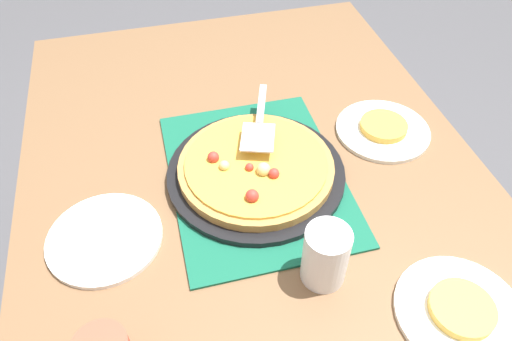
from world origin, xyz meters
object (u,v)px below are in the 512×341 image
(plate_near_left, at_px, (460,312))
(served_slice_right, at_px, (384,126))
(pizza_server, at_px, (259,123))
(plate_side, at_px, (105,238))
(pizza, at_px, (256,167))
(pizza_pan, at_px, (256,173))
(plate_far_right, at_px, (383,130))
(served_slice_left, at_px, (462,309))
(cup_near, at_px, (325,256))

(plate_near_left, bearing_deg, served_slice_right, 171.21)
(pizza_server, bearing_deg, plate_side, -62.75)
(pizza, xyz_separation_m, plate_near_left, (0.39, 0.26, -0.03))
(pizza_pan, height_order, pizza_server, pizza_server)
(served_slice_right, bearing_deg, plate_near_left, -8.79)
(pizza, height_order, plate_far_right, pizza)
(plate_near_left, bearing_deg, pizza_pan, -147.13)
(plate_near_left, bearing_deg, served_slice_left, 0.00)
(pizza_pan, distance_m, served_slice_left, 0.47)
(plate_side, xyz_separation_m, served_slice_right, (-0.16, 0.65, 0.01))
(plate_side, bearing_deg, served_slice_left, 62.07)
(pizza, height_order, plate_near_left, pizza)
(plate_far_right, bearing_deg, pizza, -77.96)
(pizza_server, bearing_deg, pizza, -18.88)
(plate_side, bearing_deg, plate_near_left, 62.07)
(plate_near_left, distance_m, served_slice_right, 0.47)
(cup_near, bearing_deg, plate_far_right, 140.92)
(plate_far_right, height_order, cup_near, cup_near)
(served_slice_left, xyz_separation_m, served_slice_right, (-0.46, 0.07, 0.00))
(plate_near_left, xyz_separation_m, served_slice_right, (-0.46, 0.07, 0.01))
(plate_far_right, distance_m, cup_near, 0.43)
(served_slice_left, distance_m, served_slice_right, 0.47)
(pizza, bearing_deg, served_slice_left, 33.02)
(pizza_pan, xyz_separation_m, served_slice_right, (-0.07, 0.33, 0.01))
(plate_near_left, height_order, pizza_server, pizza_server)
(plate_near_left, height_order, served_slice_left, served_slice_left)
(pizza_pan, height_order, plate_far_right, pizza_pan)
(pizza_server, bearing_deg, plate_far_right, 85.40)
(served_slice_right, bearing_deg, plate_far_right, 0.00)
(pizza_pan, height_order, served_slice_left, served_slice_left)
(plate_side, height_order, served_slice_left, served_slice_left)
(pizza, distance_m, plate_side, 0.33)
(plate_far_right, relative_size, served_slice_left, 2.00)
(plate_side, xyz_separation_m, served_slice_left, (0.31, 0.58, 0.01))
(pizza_pan, distance_m, served_slice_right, 0.33)
(pizza, bearing_deg, cup_near, 12.10)
(plate_near_left, relative_size, plate_far_right, 1.00)
(served_slice_left, xyz_separation_m, pizza_server, (-0.49, -0.22, 0.05))
(served_slice_right, bearing_deg, pizza, -77.96)
(plate_far_right, height_order, served_slice_right, served_slice_right)
(plate_far_right, xyz_separation_m, served_slice_right, (0.00, 0.00, 0.01))
(plate_far_right, bearing_deg, plate_side, -76.31)
(plate_side, xyz_separation_m, cup_near, (0.18, 0.38, 0.06))
(pizza_pan, bearing_deg, pizza, -37.54)
(pizza, relative_size, served_slice_left, 3.00)
(served_slice_right, distance_m, pizza_server, 0.30)
(pizza_pan, relative_size, pizza, 1.15)
(plate_far_right, height_order, plate_side, same)
(pizza, xyz_separation_m, plate_side, (0.09, -0.32, -0.03))
(pizza, height_order, served_slice_left, pizza)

